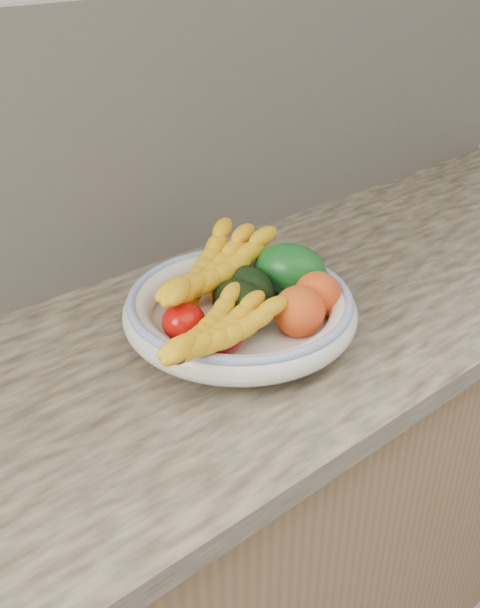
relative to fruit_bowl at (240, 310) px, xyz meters
name	(u,v)px	position (x,y,z in m)	size (l,w,h in m)	color
kitchen_counter	(232,507)	(0.00, 0.03, -0.48)	(2.44, 0.66, 1.40)	brown
fruit_bowl	(240,310)	(0.00, 0.00, 0.00)	(0.39, 0.39, 0.08)	silver
clementine_back_left	(187,294)	(-0.04, 0.09, 0.01)	(0.05, 0.05, 0.05)	orange
clementine_back_right	(215,281)	(0.02, 0.10, 0.01)	(0.05, 0.05, 0.05)	#E05F04
clementine_back_mid	(225,293)	(0.01, 0.05, 0.01)	(0.05, 0.05, 0.05)	orange
tomato_left	(184,322)	(-0.11, 0.01, 0.01)	(0.07, 0.07, 0.06)	#BB0B07
tomato_near_left	(224,335)	(-0.08, -0.06, 0.01)	(0.07, 0.07, 0.06)	#A11017
avocado_center	(240,303)	(0.00, 0.00, 0.02)	(0.08, 0.11, 0.08)	black
avocado_right	(248,289)	(0.04, 0.02, 0.02)	(0.08, 0.11, 0.08)	black
green_mango	(290,269)	(0.13, 0.02, 0.03)	(0.08, 0.13, 0.09)	#0E4E17
peach_front	(299,311)	(0.05, -0.09, 0.02)	(0.08, 0.08, 0.08)	orange
peach_right	(317,295)	(0.11, -0.07, 0.02)	(0.08, 0.08, 0.08)	orange
banana_bunch_back	(212,274)	(0.00, 0.07, 0.04)	(0.33, 0.12, 0.09)	yellow
banana_bunch_front	(218,335)	(-0.11, -0.08, 0.03)	(0.27, 0.11, 0.08)	yellow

